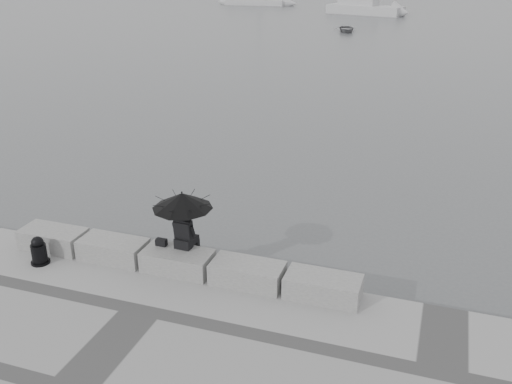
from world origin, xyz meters
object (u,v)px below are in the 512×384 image
at_px(sailboat_left, 256,1).
at_px(motor_cruiser, 365,7).
at_px(seated_person, 182,206).
at_px(mooring_bollard, 39,252).
at_px(dinghy, 346,29).

xyz_separation_m(sailboat_left, motor_cruiser, (17.62, -8.72, 0.38)).
distance_m(sailboat_left, motor_cruiser, 19.66).
relative_size(seated_person, mooring_bollard, 1.99).
relative_size(motor_cruiser, dinghy, 3.05).
bearing_deg(motor_cruiser, seated_person, -68.53).
xyz_separation_m(seated_person, dinghy, (-5.06, 47.46, -1.77)).
distance_m(sailboat_left, dinghy, 32.38).
height_order(motor_cruiser, dinghy, motor_cruiser).
bearing_deg(mooring_bollard, sailboat_left, 105.18).
height_order(sailboat_left, dinghy, sailboat_left).
xyz_separation_m(mooring_bollard, sailboat_left, (-20.34, 74.99, -0.29)).
bearing_deg(sailboat_left, motor_cruiser, -26.92).
height_order(seated_person, dinghy, seated_person).
bearing_deg(sailboat_left, dinghy, -55.56).
distance_m(seated_person, motor_cruiser, 65.54).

